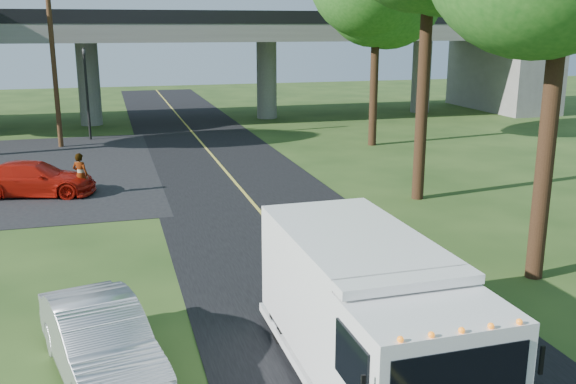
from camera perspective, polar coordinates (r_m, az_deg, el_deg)
name	(u,v)px	position (r m, az deg, el deg)	size (l,w,h in m)	color
ground	(350,318)	(14.75, 5.57, -11.09)	(120.00, 120.00, 0.00)	#243F16
road	(253,203)	(23.76, -3.16, -1.00)	(7.00, 90.00, 0.02)	black
lane_line	(253,203)	(23.75, -3.16, -0.95)	(0.12, 90.00, 0.01)	gold
overpass	(180,54)	(44.67, -9.59, 12.02)	(54.00, 10.00, 7.30)	slate
traffic_signal	(86,84)	(38.50, -17.49, 9.16)	(0.18, 0.22, 5.20)	black
utility_pole	(54,61)	(36.49, -20.12, 10.89)	(1.60, 0.26, 9.00)	#472D19
step_van	(366,311)	(11.62, 6.98, -10.46)	(2.45, 6.48, 2.71)	white
red_sedan	(35,179)	(26.57, -21.59, 1.11)	(1.85, 4.55, 1.32)	#B0150A
silver_sedan	(101,341)	(12.64, -16.32, -12.63)	(1.51, 4.33, 1.43)	#9A9DA2
pedestrian	(80,175)	(25.84, -17.97, 1.48)	(0.61, 0.40, 1.68)	gray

